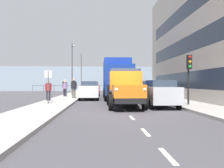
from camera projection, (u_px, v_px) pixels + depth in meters
ground_plane at (114, 98)px, 22.82m from camera, size 80.00×80.00×0.00m
sidewalk_left at (158, 97)px, 23.07m from camera, size 2.61×40.40×0.15m
sidewalk_right at (68, 98)px, 22.56m from camera, size 2.61×40.40×0.15m
road_centreline_markings at (114, 98)px, 22.64m from camera, size 0.12×36.70×0.01m
sea_horizon at (107, 79)px, 45.97m from camera, size 80.00×0.80×5.00m
seawall_railing at (107, 87)px, 42.38m from camera, size 28.08×0.08×1.20m
truck_vintage_orange at (125, 89)px, 13.85m from camera, size 2.17×5.64×2.43m
lorry_cargo_blue at (117, 78)px, 21.79m from camera, size 2.58×8.20×3.87m
car_silver_kerbside_near at (159, 93)px, 14.17m from camera, size 1.83×3.98×1.72m
car_maroon_kerbside_1 at (143, 91)px, 19.59m from camera, size 1.80×4.17×1.72m
car_black_kerbside_2 at (133, 89)px, 25.10m from camera, size 1.83×4.06×1.72m
car_navy_kerbside_3 at (128, 88)px, 30.32m from camera, size 1.80×4.16×1.72m
car_white_oppositeside_0 at (90, 90)px, 21.09m from camera, size 1.82×4.52×1.72m
car_red_oppositeside_1 at (92, 88)px, 27.97m from camera, size 1.94×3.95×1.72m
pedestrian_with_bag at (48, 89)px, 17.74m from camera, size 0.53×0.34×1.61m
pedestrian_couple_b at (74, 86)px, 20.78m from camera, size 0.53×0.34×1.83m
pedestrian_near_railing at (65, 87)px, 23.48m from camera, size 0.53×0.34×1.65m
pedestrian_strolling at (65, 86)px, 25.83m from camera, size 0.53×0.34×1.83m
traffic_light_near at (189, 69)px, 14.36m from camera, size 0.28×0.41×3.20m
lamp_post_promenade at (72, 64)px, 26.22m from camera, size 0.32×1.14×6.06m
lamp_post_far at (81, 69)px, 37.66m from camera, size 0.32×1.14×6.47m
street_sign at (48, 81)px, 15.08m from camera, size 0.50×0.07×2.25m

